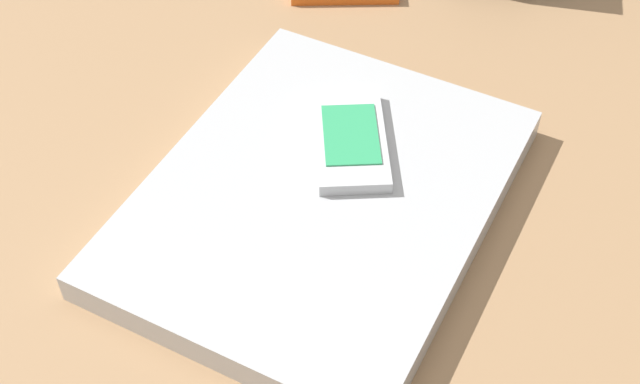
{
  "coord_description": "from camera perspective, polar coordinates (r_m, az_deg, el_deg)",
  "views": [
    {
      "loc": [
        -47.29,
        -12.05,
        52.08
      ],
      "look_at": [
        -4.83,
        -4.92,
        5.0
      ],
      "focal_mm": 49.43,
      "sensor_mm": 36.0,
      "label": 1
    }
  ],
  "objects": [
    {
      "name": "cell_phone_on_laptop",
      "position": [
        0.66,
        1.99,
        3.39
      ],
      "size": [
        11.29,
        7.36,
        1.15
      ],
      "color": "silver",
      "rests_on": "laptop_closed"
    },
    {
      "name": "desk_surface",
      "position": [
        0.7,
        -3.31,
        1.43
      ],
      "size": [
        120.0,
        80.0,
        3.0
      ],
      "primitive_type": "cube",
      "color": "#9E7751",
      "rests_on": "ground"
    },
    {
      "name": "laptop_closed",
      "position": [
        0.64,
        -0.0,
        -0.48
      ],
      "size": [
        36.14,
        31.71,
        2.4
      ],
      "primitive_type": "cube",
      "rotation": [
        0.0,
        0.0,
        -0.31
      ],
      "color": "#B7BABC",
      "rests_on": "desk_surface"
    }
  ]
}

